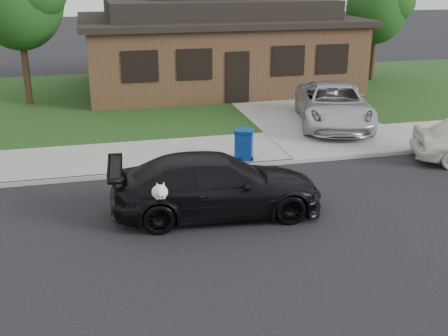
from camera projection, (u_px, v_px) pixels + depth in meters
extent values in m
plane|color=black|center=(192.00, 225.00, 12.77)|extent=(120.00, 120.00, 0.00)
cube|color=gray|center=(162.00, 155.00, 17.32)|extent=(60.00, 3.00, 0.12)
cube|color=gray|center=(169.00, 171.00, 15.95)|extent=(60.00, 0.12, 0.12)
cube|color=#193814|center=(137.00, 99.00, 24.64)|extent=(60.00, 13.00, 0.13)
cube|color=gray|center=(290.00, 107.00, 23.22)|extent=(4.50, 13.00, 0.14)
imported|color=black|center=(217.00, 185.00, 13.13)|extent=(5.08, 2.34, 1.44)
ellipsoid|color=white|center=(160.00, 192.00, 11.84)|extent=(0.34, 0.40, 0.30)
sphere|color=white|center=(161.00, 192.00, 11.59)|extent=(0.26, 0.26, 0.26)
cube|color=white|center=(162.00, 196.00, 11.49)|extent=(0.09, 0.12, 0.08)
sphere|color=black|center=(162.00, 197.00, 11.44)|extent=(0.04, 0.04, 0.04)
cone|color=white|center=(157.00, 185.00, 11.58)|extent=(0.11, 0.11, 0.14)
cone|color=white|center=(164.00, 184.00, 11.61)|extent=(0.11, 0.11, 0.14)
imported|color=silver|center=(334.00, 105.00, 20.21)|extent=(3.77, 5.70, 1.46)
cube|color=navy|center=(244.00, 146.00, 16.67)|extent=(0.66, 0.66, 0.82)
cube|color=navy|center=(244.00, 131.00, 16.52)|extent=(0.72, 0.72, 0.09)
cylinder|color=black|center=(240.00, 160.00, 16.52)|extent=(0.09, 0.14, 0.13)
cylinder|color=black|center=(252.00, 159.00, 16.60)|extent=(0.09, 0.14, 0.13)
cube|color=#422B1C|center=(216.00, 54.00, 26.83)|extent=(12.00, 8.00, 3.00)
cube|color=black|center=(216.00, 19.00, 26.28)|extent=(12.60, 8.60, 0.25)
cube|color=black|center=(216.00, 7.00, 26.10)|extent=(10.00, 6.50, 0.80)
cube|color=black|center=(237.00, 77.00, 23.27)|extent=(1.00, 0.06, 2.10)
cube|color=black|center=(140.00, 67.00, 22.19)|extent=(1.30, 0.05, 1.10)
cube|color=black|center=(195.00, 64.00, 22.68)|extent=(1.30, 0.05, 1.10)
cube|color=black|center=(288.00, 61.00, 23.56)|extent=(1.30, 0.05, 1.10)
cube|color=black|center=(332.00, 59.00, 24.01)|extent=(1.30, 0.05, 1.10)
cylinder|color=#332114|center=(27.00, 74.00, 23.20)|extent=(0.28, 0.28, 2.48)
cylinder|color=#332114|center=(372.00, 60.00, 28.31)|extent=(0.28, 0.28, 2.03)
ellipsoid|color=#143811|center=(377.00, 8.00, 27.46)|extent=(3.00, 3.00, 3.45)
sphere|color=#26591E|center=(393.00, 2.00, 27.08)|extent=(2.10, 2.10, 2.10)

